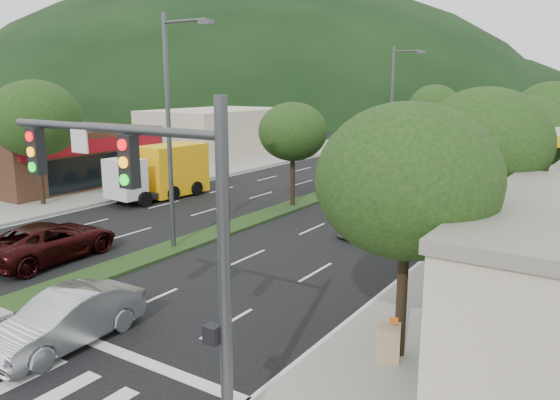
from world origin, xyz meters
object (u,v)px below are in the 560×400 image
Objects in this scene: car_queue_a at (373,180)px; traffic_signal at (159,217)px; tree_l_a at (35,119)px; box_truck at (163,173)px; tree_med_near at (293,132)px; tree_r_a at (407,181)px; sedan_silver at (66,320)px; suv_maroon at (50,241)px; car_queue_c at (406,172)px; tree_r_d at (552,115)px; car_queue_b at (376,218)px; tree_r_b at (485,143)px; streetlight_near at (172,122)px; tree_r_c at (523,134)px; car_queue_e at (420,161)px; car_queue_d at (419,202)px; motorhome at (454,159)px; streetlight_mid at (394,104)px; a_frame_sign at (388,341)px; tree_med_far at (434,106)px; car_queue_f at (461,157)px.

traffic_signal is at bearing -72.95° from car_queue_a.
box_truck is (4.21, 5.79, -3.61)m from tree_l_a.
traffic_signal is 21.53m from tree_med_near.
tree_r_a is 10.01m from sedan_silver.
car_queue_c is at bearing -105.23° from suv_maroon.
car_queue_b is at bearing -110.90° from tree_r_d.
tree_r_d is at bearing -141.34° from box_truck.
tree_l_a is (-24.50, -2.00, 0.15)m from tree_r_b.
tree_r_c is at bearing 45.49° from streetlight_near.
tree_r_c is 1.44× the size of car_queue_e.
car_queue_e is at bearing 86.80° from streetlight_near.
tree_med_near is at bearing -106.94° from car_queue_c.
car_queue_d is at bearing -43.11° from car_queue_a.
car_queue_d is at bearing 79.58° from sedan_silver.
car_queue_c is at bearing 110.26° from car_queue_d.
box_truck is at bearing -111.64° from car_queue_e.
tree_r_d is 1.19× the size of tree_med_near.
tree_l_a is at bearing 145.52° from sedan_silver.
tree_l_a is 0.91× the size of motorhome.
streetlight_near is at bearing 141.16° from box_truck.
tree_r_b is at bearing -50.79° from car_queue_a.
sedan_silver is at bearing -104.95° from tree_r_d.
car_queue_a is at bearing 115.27° from tree_r_a.
streetlight_mid is 2.07× the size of car_queue_d.
tree_r_d is at bearing 90.00° from tree_r_c.
tree_r_d is 26.92m from a_frame_sign.
streetlight_mid is 19.28m from car_queue_b.
car_queue_a is 0.49× the size of motorhome.
traffic_signal is 1.01× the size of tree_med_far.
a_frame_sign reaches higher than car_queue_b.
tree_r_c is 1.34× the size of car_queue_d.
motorhome is at bearing -65.32° from tree_med_far.
tree_r_a is at bearing -76.04° from car_queue_c.
traffic_signal is at bearing -84.57° from motorhome.
suv_maroon reaches higher than car_queue_c.
car_queue_e is (-7.29, 36.95, -3.88)m from traffic_signal.
traffic_signal is 1.55× the size of car_queue_e.
tree_r_c is 1.40× the size of sedan_silver.
sedan_silver is 30.75m from car_queue_c.
tree_r_d is 0.90× the size of motorhome.
tree_l_a reaches higher than tree_med_far.
suv_maroon is at bearing 145.82° from sedan_silver.
tree_l_a reaches higher than sedan_silver.
car_queue_c is 10.94m from car_queue_d.
motorhome is (5.50, -11.97, -3.38)m from tree_med_far.
box_truck is (-12.09, -24.63, 0.83)m from car_queue_f.
tree_l_a reaches higher than car_queue_a.
tree_med_far is 0.69× the size of streetlight_near.
a_frame_sign is at bearing -68.40° from streetlight_mid.
tree_r_b reaches higher than car_queue_f.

